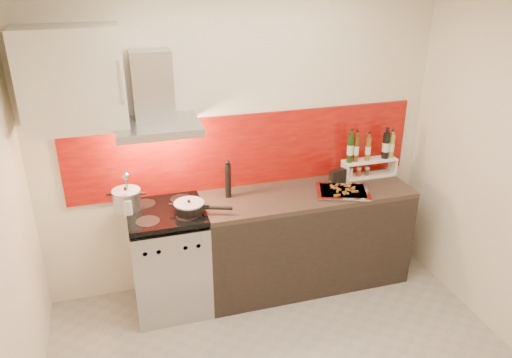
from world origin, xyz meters
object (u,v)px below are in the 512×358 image
object	(u,v)px
range_stove	(170,260)
stock_pot	(127,199)
counter	(305,238)
saute_pan	(190,207)
pepper_mill	(228,179)
baking_tray	(343,191)

from	to	relation	value
range_stove	stock_pot	xyz separation A→B (m)	(-0.28, 0.10, 0.55)
counter	saute_pan	bearing A→B (deg)	-174.50
range_stove	saute_pan	world-z (taller)	saute_pan
saute_pan	pepper_mill	size ratio (longest dim) A/B	1.34
range_stove	baking_tray	xyz separation A→B (m)	(1.48, -0.10, 0.47)
counter	baking_tray	distance (m)	0.55
pepper_mill	saute_pan	bearing A→B (deg)	-150.60
range_stove	pepper_mill	size ratio (longest dim) A/B	2.77
range_stove	saute_pan	size ratio (longest dim) A/B	2.07
baking_tray	range_stove	bearing A→B (deg)	176.25
range_stove	pepper_mill	distance (m)	0.82
counter	baking_tray	size ratio (longest dim) A/B	3.44
saute_pan	baking_tray	size ratio (longest dim) A/B	0.84
stock_pot	baking_tray	bearing A→B (deg)	-6.49
pepper_mill	baking_tray	bearing A→B (deg)	-12.03
counter	range_stove	bearing A→B (deg)	-179.77
range_stove	counter	world-z (taller)	range_stove
saute_pan	pepper_mill	distance (m)	0.42
stock_pot	saute_pan	distance (m)	0.50
range_stove	baking_tray	bearing A→B (deg)	-3.75
counter	stock_pot	size ratio (longest dim) A/B	8.10
baking_tray	pepper_mill	bearing A→B (deg)	167.97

